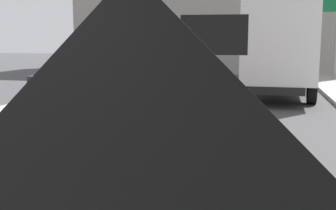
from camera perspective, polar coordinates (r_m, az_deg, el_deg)
lane_center_stripe at (r=6.16m, az=-3.02°, el=-11.05°), size 0.14×36.00×0.01m
arrow_board_trailer at (r=10.19m, az=6.18°, el=-0.29°), size 1.60×1.88×2.70m
box_truck at (r=16.35m, az=14.97°, el=7.90°), size 2.68×7.80×3.53m
pickup_car at (r=9.38m, az=-11.38°, el=0.12°), size 2.13×5.21×1.38m
highway_guide_sign at (r=22.70m, az=20.39°, el=11.74°), size 2.79×0.21×5.00m
far_building_block at (r=29.67m, az=7.48°, el=14.11°), size 18.62×7.82×9.61m
traffic_cone_mid_lane at (r=5.94m, az=-2.07°, el=-8.61°), size 0.36×0.36×0.65m
traffic_cone_far_lane at (r=8.10m, az=-0.43°, el=-4.04°), size 0.36×0.36×0.59m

